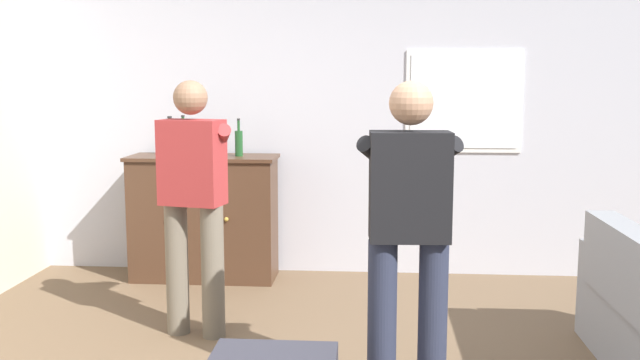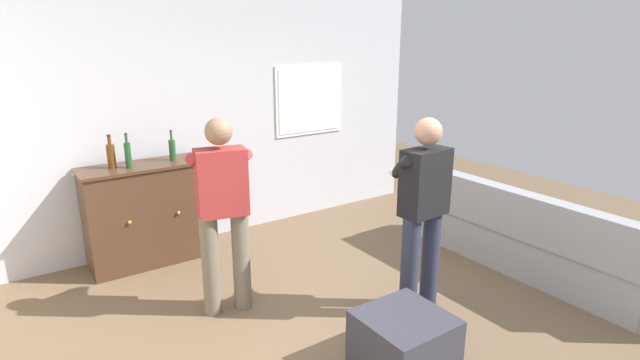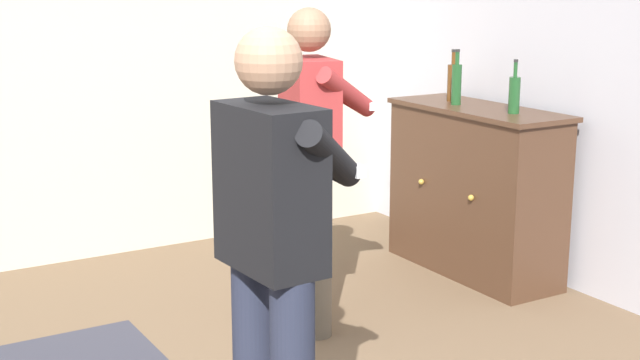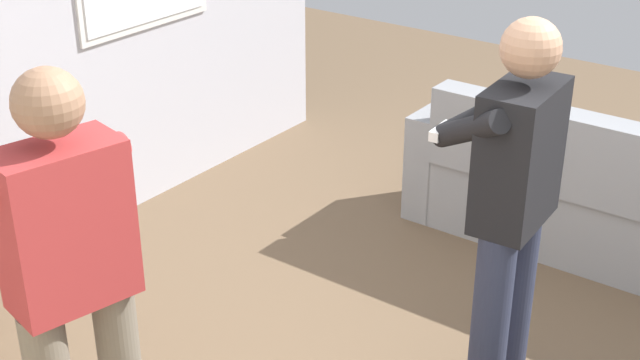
# 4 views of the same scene
# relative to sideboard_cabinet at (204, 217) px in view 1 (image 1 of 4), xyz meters

# --- Properties ---
(wall_back_with_window) EXTENTS (5.20, 0.15, 2.80)m
(wall_back_with_window) POSITION_rel_sideboard_cabinet_xyz_m (1.11, 0.36, 0.87)
(wall_back_with_window) COLOR silver
(wall_back_with_window) RESTS_ON ground
(sideboard_cabinet) EXTENTS (1.24, 0.49, 1.05)m
(sideboard_cabinet) POSITION_rel_sideboard_cabinet_xyz_m (0.00, 0.00, 0.00)
(sideboard_cabinet) COLOR #472D1E
(sideboard_cabinet) RESTS_ON ground
(bottle_wine_green) EXTENTS (0.07, 0.07, 0.31)m
(bottle_wine_green) POSITION_rel_sideboard_cabinet_xyz_m (0.31, 0.00, 0.64)
(bottle_wine_green) COLOR #1E4C23
(bottle_wine_green) RESTS_ON sideboard_cabinet
(bottle_liquor_amber) EXTENTS (0.08, 0.08, 0.33)m
(bottle_liquor_amber) POSITION_rel_sideboard_cabinet_xyz_m (-0.28, 0.03, 0.65)
(bottle_liquor_amber) COLOR #593314
(bottle_liquor_amber) RESTS_ON sideboard_cabinet
(bottle_spirits_clear) EXTENTS (0.06, 0.06, 0.34)m
(bottle_spirits_clear) POSITION_rel_sideboard_cabinet_xyz_m (-0.14, -0.06, 0.66)
(bottle_spirits_clear) COLOR #1E4C23
(bottle_spirits_clear) RESTS_ON sideboard_cabinet
(person_standing_left) EXTENTS (0.54, 0.51, 1.68)m
(person_standing_left) POSITION_rel_sideboard_cabinet_xyz_m (0.26, -1.33, 0.41)
(person_standing_left) COLOR #6B6051
(person_standing_left) RESTS_ON ground
(person_standing_right) EXTENTS (0.56, 0.49, 1.68)m
(person_standing_right) POSITION_rel_sideboard_cabinet_xyz_m (1.61, -2.26, 0.41)
(person_standing_right) COLOR #282D42
(person_standing_right) RESTS_ON ground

